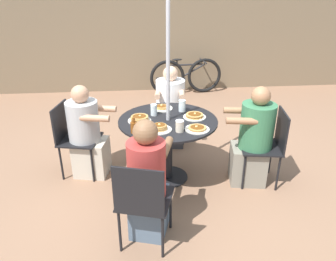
% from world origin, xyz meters
% --- Properties ---
extents(ground_plane, '(12.00, 12.00, 0.00)m').
position_xyz_m(ground_plane, '(0.00, 0.00, 0.00)').
color(ground_plane, '#8C664C').
extents(back_fence, '(10.00, 0.06, 1.89)m').
position_xyz_m(back_fence, '(0.00, 3.34, 0.94)').
color(back_fence, '#7A664C').
rests_on(back_fence, ground).
extents(patio_table, '(1.07, 1.07, 0.73)m').
position_xyz_m(patio_table, '(0.00, 0.00, 0.58)').
color(patio_table, black).
rests_on(patio_table, ground).
extents(umbrella_pole, '(0.04, 0.04, 2.37)m').
position_xyz_m(umbrella_pole, '(0.00, 0.00, 1.18)').
color(umbrella_pole, '#ADADB2').
rests_on(umbrella_pole, ground).
extents(patio_chair_north, '(0.50, 0.50, 0.85)m').
position_xyz_m(patio_chair_north, '(-1.07, 0.22, 0.49)').
color(patio_chair_north, black).
rests_on(patio_chair_north, ground).
extents(diner_north, '(0.55, 0.43, 1.08)m').
position_xyz_m(diner_north, '(-0.90, 0.19, 0.49)').
color(diner_north, beige).
rests_on(diner_north, ground).
extents(patio_chair_east, '(0.52, 0.52, 0.85)m').
position_xyz_m(patio_chair_east, '(-0.30, -1.05, 0.49)').
color(patio_chair_east, black).
rests_on(patio_chair_east, ground).
extents(diner_east, '(0.43, 0.53, 1.12)m').
position_xyz_m(diner_east, '(-0.25, -0.89, 0.52)').
color(diner_east, slate).
rests_on(diner_east, ground).
extents(patio_chair_south, '(0.49, 0.49, 0.85)m').
position_xyz_m(patio_chair_south, '(1.08, -0.17, 0.49)').
color(patio_chair_south, black).
rests_on(patio_chair_south, ground).
extents(diner_south, '(0.55, 0.42, 1.12)m').
position_xyz_m(diner_south, '(0.91, -0.14, 0.50)').
color(diner_south, gray).
rests_on(diner_south, ground).
extents(patio_chair_west, '(0.47, 0.47, 0.85)m').
position_xyz_m(patio_chair_west, '(0.14, 1.08, 0.49)').
color(patio_chair_west, black).
rests_on(patio_chair_west, ground).
extents(diner_west, '(0.43, 0.53, 1.07)m').
position_xyz_m(diner_west, '(0.11, 0.91, 0.48)').
color(diner_west, '#3D3D42').
rests_on(diner_west, ground).
extents(pancake_plate_a, '(0.25, 0.25, 0.07)m').
position_xyz_m(pancake_plate_a, '(-0.11, -0.25, 0.75)').
color(pancake_plate_a, silver).
rests_on(pancake_plate_a, patio_table).
extents(pancake_plate_b, '(0.25, 0.25, 0.05)m').
position_xyz_m(pancake_plate_b, '(0.29, 0.04, 0.74)').
color(pancake_plate_b, silver).
rests_on(pancake_plate_b, patio_table).
extents(pancake_plate_c, '(0.25, 0.25, 0.07)m').
position_xyz_m(pancake_plate_c, '(-0.30, -0.01, 0.75)').
color(pancake_plate_c, silver).
rests_on(pancake_plate_c, patio_table).
extents(pancake_plate_d, '(0.25, 0.25, 0.05)m').
position_xyz_m(pancake_plate_d, '(-0.04, 0.33, 0.74)').
color(pancake_plate_d, silver).
rests_on(pancake_plate_d, patio_table).
extents(pancake_plate_e, '(0.25, 0.25, 0.04)m').
position_xyz_m(pancake_plate_e, '(0.27, -0.28, 0.74)').
color(pancake_plate_e, silver).
rests_on(pancake_plate_e, patio_table).
extents(syrup_bottle, '(0.09, 0.07, 0.16)m').
position_xyz_m(syrup_bottle, '(-0.36, -0.29, 0.79)').
color(syrup_bottle, brown).
rests_on(syrup_bottle, patio_table).
extents(coffee_cup, '(0.08, 0.08, 0.12)m').
position_xyz_m(coffee_cup, '(0.09, -0.30, 0.78)').
color(coffee_cup, beige).
rests_on(coffee_cup, patio_table).
extents(drinking_glass_a, '(0.07, 0.07, 0.13)m').
position_xyz_m(drinking_glass_a, '(-0.14, 0.14, 0.79)').
color(drinking_glass_a, silver).
rests_on(drinking_glass_a, patio_table).
extents(drinking_glass_b, '(0.08, 0.08, 0.13)m').
position_xyz_m(drinking_glass_b, '(0.18, 0.24, 0.79)').
color(drinking_glass_b, silver).
rests_on(drinking_glass_b, patio_table).
extents(bicycle, '(1.44, 0.44, 0.71)m').
position_xyz_m(bicycle, '(0.64, 3.02, 0.35)').
color(bicycle, black).
rests_on(bicycle, ground).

